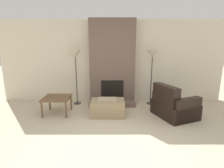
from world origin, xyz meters
TOP-DOWN VIEW (x-y plane):
  - ground_plane at (0.00, 0.00)m, footprint 24.00×24.00m
  - wall_back at (0.00, 2.86)m, footprint 7.20×0.06m
  - fireplace at (0.00, 2.63)m, footprint 1.39×0.73m
  - ottoman at (-0.12, 1.56)m, footprint 0.87×0.57m
  - armchair at (1.57, 1.47)m, footprint 1.15×1.22m
  - side_table at (-1.50, 1.68)m, footprint 0.70×0.66m
  - floor_lamp_left at (-1.11, 2.49)m, footprint 0.36×0.36m
  - floor_lamp_right at (1.21, 2.49)m, footprint 0.36×0.36m

SIDE VIEW (x-z plane):
  - ground_plane at x=0.00m, z-range 0.00..0.00m
  - ottoman at x=-0.12m, z-range -0.02..0.45m
  - armchair at x=1.57m, z-range -0.15..0.71m
  - side_table at x=-1.50m, z-range 0.18..0.65m
  - fireplace at x=0.00m, z-range -0.06..2.54m
  - wall_back at x=0.00m, z-range 0.00..2.60m
  - floor_lamp_left at x=-1.11m, z-range 0.65..2.33m
  - floor_lamp_right at x=1.21m, z-range 0.65..2.33m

